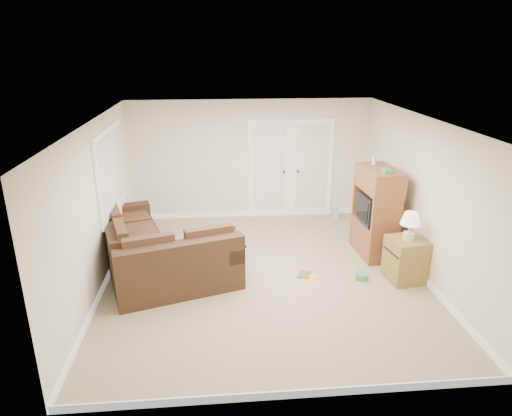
{
  "coord_description": "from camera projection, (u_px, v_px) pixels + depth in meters",
  "views": [
    {
      "loc": [
        -0.72,
        -6.55,
        3.53
      ],
      "look_at": [
        -0.11,
        0.18,
        1.1
      ],
      "focal_mm": 32.0,
      "sensor_mm": 36.0,
      "label": 1
    }
  ],
  "objects": [
    {
      "name": "french_doors",
      "position": [
        291.0,
        169.0,
        9.66
      ],
      "size": [
        1.8,
        0.05,
        2.13
      ],
      "color": "white",
      "rests_on": "floor"
    },
    {
      "name": "coffee_table",
      "position": [
        218.0,
        249.0,
        7.77
      ],
      "size": [
        0.68,
        1.15,
        0.75
      ],
      "rotation": [
        0.0,
        0.0,
        -0.12
      ],
      "color": "black",
      "rests_on": "floor"
    },
    {
      "name": "wall_right",
      "position": [
        422.0,
        198.0,
        7.18
      ],
      "size": [
        0.02,
        5.5,
        2.5
      ],
      "primitive_type": "cube",
      "color": "white",
      "rests_on": "floor"
    },
    {
      "name": "baseboards",
      "position": [
        264.0,
        273.0,
        7.38
      ],
      "size": [
        5.0,
        5.5,
        0.1
      ],
      "primitive_type": null,
      "color": "white",
      "rests_on": "floor"
    },
    {
      "name": "tv_armoire",
      "position": [
        376.0,
        212.0,
        7.92
      ],
      "size": [
        0.59,
        1.01,
        1.68
      ],
      "rotation": [
        0.0,
        0.0,
        0.05
      ],
      "color": "brown",
      "rests_on": "floor"
    },
    {
      "name": "sectional_sofa",
      "position": [
        151.0,
        252.0,
        7.41
      ],
      "size": [
        2.67,
        3.01,
        0.88
      ],
      "rotation": [
        0.0,
        0.0,
        0.3
      ],
      "color": "#412919",
      "rests_on": "floor"
    },
    {
      "name": "floor_book",
      "position": [
        298.0,
        274.0,
        7.42
      ],
      "size": [
        0.26,
        0.3,
        0.02
      ],
      "primitive_type": "imported",
      "rotation": [
        0.0,
        0.0,
        -0.38
      ],
      "color": "brown",
      "rests_on": "floor"
    },
    {
      "name": "floor_magazine",
      "position": [
        311.0,
        278.0,
        7.32
      ],
      "size": [
        0.33,
        0.31,
        0.01
      ],
      "primitive_type": "cube",
      "rotation": [
        0.0,
        0.0,
        0.59
      ],
      "color": "gold",
      "rests_on": "floor"
    },
    {
      "name": "wall_left",
      "position": [
        97.0,
        207.0,
        6.76
      ],
      "size": [
        0.02,
        5.5,
        2.5
      ],
      "primitive_type": "cube",
      "color": "white",
      "rests_on": "floor"
    },
    {
      "name": "space_heater",
      "position": [
        335.0,
        211.0,
        9.79
      ],
      "size": [
        0.14,
        0.12,
        0.3
      ],
      "primitive_type": "cube",
      "rotation": [
        0.0,
        0.0,
        0.21
      ],
      "color": "silver",
      "rests_on": "floor"
    },
    {
      "name": "wall_back",
      "position": [
        250.0,
        160.0,
        9.55
      ],
      "size": [
        5.0,
        0.02,
        2.5
      ],
      "primitive_type": "cube",
      "color": "white",
      "rests_on": "floor"
    },
    {
      "name": "wall_front",
      "position": [
        295.0,
        295.0,
        4.39
      ],
      "size": [
        5.0,
        0.02,
        2.5
      ],
      "primitive_type": "cube",
      "color": "white",
      "rests_on": "floor"
    },
    {
      "name": "window_left",
      "position": [
        112.0,
        170.0,
        7.6
      ],
      "size": [
        0.05,
        1.92,
        1.42
      ],
      "color": "white",
      "rests_on": "wall_left"
    },
    {
      "name": "ceiling",
      "position": [
        265.0,
        120.0,
        6.55
      ],
      "size": [
        5.0,
        5.5,
        0.02
      ],
      "primitive_type": "cube",
      "color": "white",
      "rests_on": "wall_back"
    },
    {
      "name": "floor",
      "position": [
        264.0,
        275.0,
        7.39
      ],
      "size": [
        5.5,
        5.5,
        0.0
      ],
      "primitive_type": "plane",
      "color": "tan",
      "rests_on": "ground"
    },
    {
      "name": "side_cabinet",
      "position": [
        406.0,
        256.0,
        7.13
      ],
      "size": [
        0.6,
        0.6,
        1.14
      ],
      "rotation": [
        0.0,
        0.0,
        0.13
      ],
      "color": "olive",
      "rests_on": "floor"
    },
    {
      "name": "floor_greenbox",
      "position": [
        361.0,
        276.0,
        7.29
      ],
      "size": [
        0.22,
        0.25,
        0.09
      ],
      "primitive_type": "cube",
      "rotation": [
        0.0,
        0.0,
        -0.28
      ],
      "color": "#459854",
      "rests_on": "floor"
    }
  ]
}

